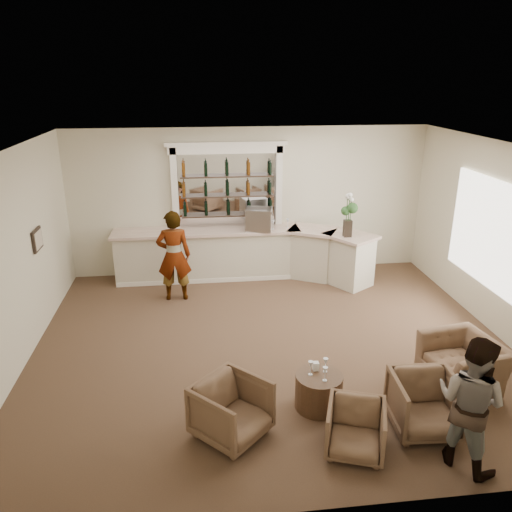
{
  "coord_description": "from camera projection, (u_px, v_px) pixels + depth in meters",
  "views": [
    {
      "loc": [
        -1.17,
        -7.44,
        4.36
      ],
      "look_at": [
        -0.17,
        0.9,
        1.29
      ],
      "focal_mm": 35.0,
      "sensor_mm": 36.0,
      "label": 1
    }
  ],
  "objects": [
    {
      "name": "ground",
      "position": [
        272.0,
        344.0,
        8.56
      ],
      "size": [
        8.0,
        8.0,
        0.0
      ],
      "primitive_type": "plane",
      "color": "brown",
      "rests_on": "ground"
    },
    {
      "name": "room_shell",
      "position": [
        277.0,
        201.0,
        8.44
      ],
      "size": [
        8.04,
        7.02,
        3.32
      ],
      "color": "beige",
      "rests_on": "ground"
    },
    {
      "name": "bar_counter",
      "position": [
        245.0,
        254.0,
        11.14
      ],
      "size": [
        5.72,
        1.8,
        1.14
      ],
      "color": "beige",
      "rests_on": "ground"
    },
    {
      "name": "back_bar_alcove",
      "position": [
        227.0,
        186.0,
        10.99
      ],
      "size": [
        2.64,
        0.25,
        3.0
      ],
      "color": "white",
      "rests_on": "ground"
    },
    {
      "name": "cocktail_table",
      "position": [
        319.0,
        391.0,
        6.87
      ],
      "size": [
        0.65,
        0.65,
        0.5
      ],
      "primitive_type": "cylinder",
      "color": "#4D3121",
      "rests_on": "ground"
    },
    {
      "name": "sommelier",
      "position": [
        174.0,
        256.0,
        9.99
      ],
      "size": [
        0.68,
        0.45,
        1.87
      ],
      "primitive_type": "imported",
      "rotation": [
        0.0,
        0.0,
        3.15
      ],
      "color": "gray",
      "rests_on": "ground"
    },
    {
      "name": "guest",
      "position": [
        471.0,
        403.0,
        5.69
      ],
      "size": [
        0.98,
        1.02,
        1.66
      ],
      "primitive_type": "imported",
      "rotation": [
        0.0,
        0.0,
        2.18
      ],
      "color": "gray",
      "rests_on": "ground"
    },
    {
      "name": "armchair_left",
      "position": [
        232.0,
        410.0,
        6.28
      ],
      "size": [
        1.17,
        1.17,
        0.76
      ],
      "primitive_type": "imported",
      "rotation": [
        0.0,
        0.0,
        0.78
      ],
      "color": "brown",
      "rests_on": "ground"
    },
    {
      "name": "armchair_center",
      "position": [
        355.0,
        429.0,
        6.03
      ],
      "size": [
        0.88,
        0.9,
        0.64
      ],
      "primitive_type": "imported",
      "rotation": [
        0.0,
        0.0,
        -0.34
      ],
      "color": "brown",
      "rests_on": "ground"
    },
    {
      "name": "armchair_right",
      "position": [
        425.0,
        405.0,
        6.38
      ],
      "size": [
        0.87,
        0.89,
        0.76
      ],
      "primitive_type": "imported",
      "rotation": [
        0.0,
        0.0,
        -0.07
      ],
      "color": "brown",
      "rests_on": "ground"
    },
    {
      "name": "armchair_far",
      "position": [
        463.0,
        363.0,
        7.35
      ],
      "size": [
        1.12,
        1.23,
        0.7
      ],
      "primitive_type": "imported",
      "rotation": [
        0.0,
        0.0,
        -1.4
      ],
      "color": "brown",
      "rests_on": "ground"
    },
    {
      "name": "espresso_machine",
      "position": [
        259.0,
        219.0,
        10.86
      ],
      "size": [
        0.64,
        0.58,
        0.49
      ],
      "primitive_type": "cube",
      "rotation": [
        0.0,
        0.0,
        -0.23
      ],
      "color": "silver",
      "rests_on": "bar_counter"
    },
    {
      "name": "flower_vase",
      "position": [
        349.0,
        212.0,
        10.33
      ],
      "size": [
        0.25,
        0.25,
        0.94
      ],
      "color": "black",
      "rests_on": "bar_counter"
    },
    {
      "name": "wine_glass_bar_left",
      "position": [
        273.0,
        225.0,
        10.96
      ],
      "size": [
        0.07,
        0.07,
        0.21
      ],
      "primitive_type": null,
      "color": "white",
      "rests_on": "bar_counter"
    },
    {
      "name": "wine_glass_bar_right",
      "position": [
        288.0,
        223.0,
        11.06
      ],
      "size": [
        0.07,
        0.07,
        0.21
      ],
      "primitive_type": null,
      "color": "white",
      "rests_on": "bar_counter"
    },
    {
      "name": "wine_glass_tbl_a",
      "position": [
        311.0,
        368.0,
        6.76
      ],
      "size": [
        0.07,
        0.07,
        0.21
      ],
      "primitive_type": null,
      "color": "white",
      "rests_on": "cocktail_table"
    },
    {
      "name": "wine_glass_tbl_b",
      "position": [
        325.0,
        365.0,
        6.83
      ],
      "size": [
        0.07,
        0.07,
        0.21
      ],
      "primitive_type": null,
      "color": "white",
      "rests_on": "cocktail_table"
    },
    {
      "name": "wine_glass_tbl_c",
      "position": [
        325.0,
        374.0,
        6.63
      ],
      "size": [
        0.07,
        0.07,
        0.21
      ],
      "primitive_type": null,
      "color": "white",
      "rests_on": "cocktail_table"
    },
    {
      "name": "napkin_holder",
      "position": [
        316.0,
        366.0,
        6.89
      ],
      "size": [
        0.08,
        0.08,
        0.12
      ],
      "primitive_type": "cube",
      "color": "white",
      "rests_on": "cocktail_table"
    }
  ]
}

